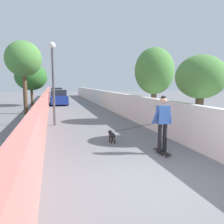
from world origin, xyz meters
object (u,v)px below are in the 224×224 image
object	(u,v)px
tree_right_far	(154,71)
skateboard	(162,152)
tree_left_near	(23,59)
car_far	(57,93)
dog	(112,135)
person_skateboarder	(163,119)
tree_left_mid	(31,77)
tree_right_distant	(201,78)
lamp_post	(53,69)
car_near	(59,98)

from	to	relation	value
tree_right_far	skateboard	bearing A→B (deg)	157.24
tree_left_near	car_far	world-z (taller)	tree_left_near
tree_right_far	dog	distance (m)	5.80
dog	tree_right_far	bearing A→B (deg)	-42.71
tree_right_far	skateboard	distance (m)	6.66
tree_left_near	person_skateboarder	distance (m)	12.53
tree_left_mid	tree_left_near	bearing A→B (deg)	-179.71
tree_right_far	tree_right_distant	xyz separation A→B (m)	(-4.50, 0.25, -0.46)
lamp_post	tree_right_far	bearing A→B (deg)	-93.45
car_near	car_far	size ratio (longest dim) A/B	1.06
tree_left_mid	car_far	size ratio (longest dim) A/B	1.01
dog	car_near	world-z (taller)	car_near
lamp_post	dog	size ratio (longest dim) A/B	2.08
tree_right_distant	car_far	distance (m)	26.94
tree_left_mid	person_skateboarder	xyz separation A→B (m)	(-17.06, -5.24, -1.69)
tree_right_far	dog	world-z (taller)	tree_right_far
skateboard	dog	distance (m)	2.12
tree_right_distant	skateboard	xyz separation A→B (m)	(-1.06, 2.08, -2.37)
tree_left_near	dog	distance (m)	10.77
skateboard	person_skateboarder	bearing A→B (deg)	135.00
tree_left_near	car_far	distance (m)	16.97
lamp_post	person_skateboarder	size ratio (longest dim) A/B	2.44
lamp_post	tree_left_near	bearing A→B (deg)	20.80
lamp_post	car_near	size ratio (longest dim) A/B	0.99
tree_right_far	dog	xyz separation A→B (m)	(-3.80, 3.51, -2.62)
tree_right_distant	person_skateboarder	world-z (taller)	tree_right_distant
tree_right_far	car_near	xyz separation A→B (m)	(12.24, 4.98, -2.18)
tree_right_distant	lamp_post	size ratio (longest dim) A/B	0.76
person_skateboarder	car_far	bearing A→B (deg)	5.49
tree_right_distant	lamp_post	xyz separation A→B (m)	(4.84, 5.33, 0.53)
skateboard	car_far	distance (m)	27.66
skateboard	person_skateboarder	distance (m)	1.06
tree_left_mid	skateboard	world-z (taller)	tree_left_mid
tree_left_near	tree_right_distant	size ratio (longest dim) A/B	1.58
tree_left_mid	person_skateboarder	world-z (taller)	tree_left_mid
tree_right_distant	tree_right_far	bearing A→B (deg)	-3.17
skateboard	car_far	bearing A→B (deg)	5.49
tree_left_near	car_near	distance (m)	7.89
tree_right_distant	dog	distance (m)	3.97
person_skateboarder	dog	bearing A→B (deg)	33.92
tree_right_distant	dog	bearing A→B (deg)	77.95
tree_right_distant	lamp_post	bearing A→B (deg)	47.76
lamp_post	skateboard	size ratio (longest dim) A/B	5.36
tree_left_mid	tree_right_far	world-z (taller)	tree_right_far
tree_left_mid	car_near	distance (m)	3.42
skateboard	person_skateboarder	size ratio (longest dim) A/B	0.46
dog	car_near	distance (m)	16.12
tree_left_near	tree_right_far	world-z (taller)	tree_left_near
tree_left_near	skateboard	world-z (taller)	tree_left_near
tree_right_distant	car_near	size ratio (longest dim) A/B	0.76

